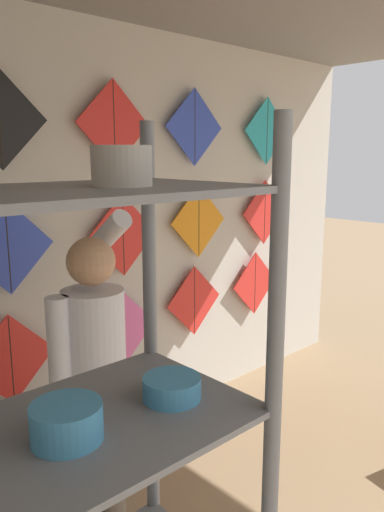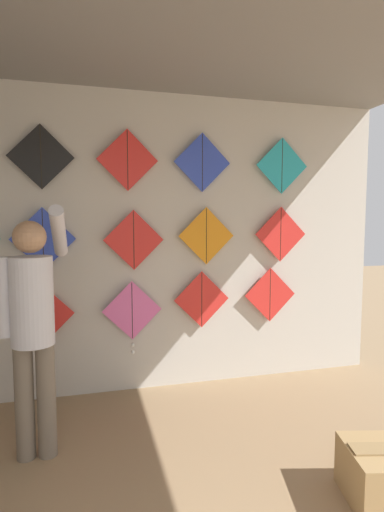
% 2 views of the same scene
% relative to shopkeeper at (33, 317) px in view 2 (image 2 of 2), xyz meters
% --- Properties ---
extents(back_panel, '(5.11, 0.06, 2.80)m').
position_rel_shopkeeper_xyz_m(back_panel, '(0.76, 0.96, 0.43)').
color(back_panel, beige).
rests_on(back_panel, ground).
extents(shopkeeper, '(0.44, 0.60, 1.73)m').
position_rel_shopkeeper_xyz_m(shopkeeper, '(0.00, 0.00, 0.00)').
color(shopkeeper, '#726656').
rests_on(shopkeeper, ground).
extents(kite_1, '(0.55, 0.01, 0.55)m').
position_rel_shopkeeper_xyz_m(kite_1, '(-0.03, 0.87, -0.18)').
color(kite_1, red).
extents(kite_2, '(0.55, 0.04, 0.69)m').
position_rel_shopkeeper_xyz_m(kite_2, '(0.76, 0.87, -0.21)').
color(kite_2, pink).
extents(kite_3, '(0.55, 0.01, 0.55)m').
position_rel_shopkeeper_xyz_m(kite_3, '(1.43, 0.87, -0.12)').
color(kite_3, red).
extents(kite_4, '(0.55, 0.01, 0.55)m').
position_rel_shopkeeper_xyz_m(kite_4, '(2.16, 0.87, -0.11)').
color(kite_4, red).
extents(kite_6, '(0.55, 0.01, 0.55)m').
position_rel_shopkeeper_xyz_m(kite_6, '(-0.00, 0.87, 0.49)').
color(kite_6, blue).
extents(kite_7, '(0.55, 0.01, 0.55)m').
position_rel_shopkeeper_xyz_m(kite_7, '(0.78, 0.87, 0.47)').
color(kite_7, red).
extents(kite_8, '(0.55, 0.01, 0.55)m').
position_rel_shopkeeper_xyz_m(kite_8, '(1.48, 0.87, 0.50)').
color(kite_8, orange).
extents(kite_9, '(0.55, 0.01, 0.55)m').
position_rel_shopkeeper_xyz_m(kite_9, '(2.27, 0.87, 0.51)').
color(kite_9, red).
extents(kite_11, '(0.55, 0.01, 0.55)m').
position_rel_shopkeeper_xyz_m(kite_11, '(0.00, 0.87, 1.19)').
color(kite_11, black).
extents(kite_12, '(0.55, 0.01, 0.55)m').
position_rel_shopkeeper_xyz_m(kite_12, '(0.74, 0.87, 1.19)').
color(kite_12, red).
extents(kite_13, '(0.55, 0.01, 0.55)m').
position_rel_shopkeeper_xyz_m(kite_13, '(1.44, 0.87, 1.19)').
color(kite_13, blue).
extents(kite_14, '(0.55, 0.01, 0.55)m').
position_rel_shopkeeper_xyz_m(kite_14, '(2.27, 0.87, 1.19)').
color(kite_14, '#28B2C6').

